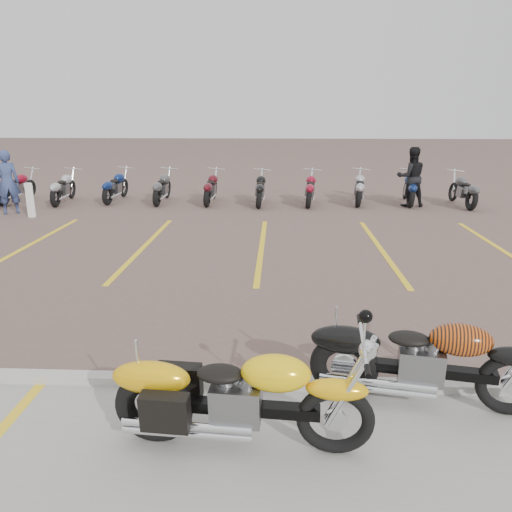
% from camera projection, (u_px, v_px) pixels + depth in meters
% --- Properties ---
extents(ground, '(100.00, 100.00, 0.00)m').
position_uv_depth(ground, '(252.00, 317.00, 7.56)').
color(ground, brown).
rests_on(ground, ground).
extents(curb, '(60.00, 0.18, 0.12)m').
position_uv_depth(curb, '(243.00, 383.00, 5.63)').
color(curb, '#ADAAA3').
rests_on(curb, ground).
extents(parking_stripes, '(38.00, 5.50, 0.01)m').
position_uv_depth(parking_stripes, '(261.00, 247.00, 11.39)').
color(parking_stripes, yellow).
rests_on(parking_stripes, ground).
extents(yellow_cruiser, '(2.39, 0.40, 0.98)m').
position_uv_depth(yellow_cruiser, '(236.00, 400.00, 4.52)').
color(yellow_cruiser, black).
rests_on(yellow_cruiser, ground).
extents(flame_cruiser, '(2.37, 0.59, 0.98)m').
position_uv_depth(flame_cruiser, '(419.00, 363.00, 5.18)').
color(flame_cruiser, black).
rests_on(flame_cruiser, ground).
extents(person_a, '(0.83, 0.74, 1.91)m').
position_uv_depth(person_a, '(7.00, 182.00, 14.86)').
color(person_a, navy).
rests_on(person_a, ground).
extents(person_b, '(0.96, 0.77, 1.90)m').
position_uv_depth(person_b, '(411.00, 177.00, 16.03)').
color(person_b, black).
rests_on(person_b, ground).
extents(bollard, '(0.19, 0.19, 1.00)m').
position_uv_depth(bollard, '(30.00, 200.00, 14.49)').
color(bollard, white).
rests_on(bollard, ground).
extents(bg_bike_row, '(17.19, 2.02, 1.10)m').
position_uv_depth(bg_bike_row, '(210.00, 187.00, 16.69)').
color(bg_bike_row, black).
rests_on(bg_bike_row, ground).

